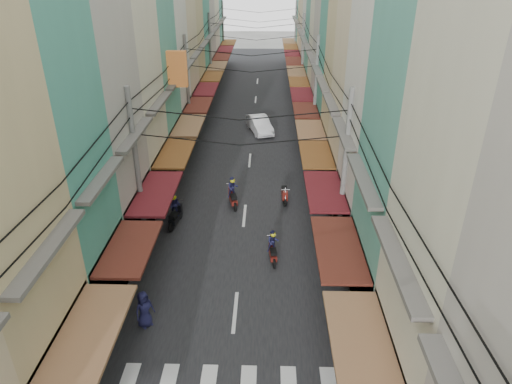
% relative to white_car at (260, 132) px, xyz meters
% --- Properties ---
extents(ground, '(160.00, 160.00, 0.00)m').
position_rel_white_car_xyz_m(ground, '(-0.60, -20.15, 0.00)').
color(ground, slate).
rests_on(ground, ground).
extents(road, '(10.00, 80.00, 0.02)m').
position_rel_white_car_xyz_m(road, '(-0.60, -0.15, 0.01)').
color(road, black).
rests_on(road, ground).
extents(sidewalk_left, '(3.00, 80.00, 0.06)m').
position_rel_white_car_xyz_m(sidewalk_left, '(-7.10, -0.15, 0.03)').
color(sidewalk_left, slate).
rests_on(sidewalk_left, ground).
extents(sidewalk_right, '(3.00, 80.00, 0.06)m').
position_rel_white_car_xyz_m(sidewalk_right, '(5.90, -0.15, 0.03)').
color(sidewalk_right, slate).
rests_on(sidewalk_right, ground).
extents(building_row_left, '(7.80, 67.67, 23.70)m').
position_rel_white_car_xyz_m(building_row_left, '(-8.52, -3.59, 9.78)').
color(building_row_left, silver).
rests_on(building_row_left, ground).
extents(building_row_right, '(7.80, 68.98, 22.59)m').
position_rel_white_car_xyz_m(building_row_right, '(7.32, -3.70, 9.41)').
color(building_row_right, teal).
rests_on(building_row_right, ground).
extents(utility_poles, '(10.20, 66.13, 8.20)m').
position_rel_white_car_xyz_m(utility_poles, '(-0.60, -5.14, 6.59)').
color(utility_poles, slate).
rests_on(utility_poles, ground).
extents(white_car, '(5.06, 3.15, 1.67)m').
position_rel_white_car_xyz_m(white_car, '(0.00, 0.00, 0.00)').
color(white_car, white).
rests_on(white_car, ground).
extents(bicycle, '(1.59, 0.99, 1.02)m').
position_rel_white_car_xyz_m(bicycle, '(6.90, -23.15, 0.00)').
color(bicycle, black).
rests_on(bicycle, ground).
extents(moving_scooters, '(6.51, 7.86, 1.93)m').
position_rel_white_car_xyz_m(moving_scooters, '(-1.49, -14.86, 0.55)').
color(moving_scooters, black).
rests_on(moving_scooters, ground).
extents(parked_scooters, '(13.48, 15.89, 1.02)m').
position_rel_white_car_xyz_m(parked_scooters, '(4.06, -24.34, 0.48)').
color(parked_scooters, black).
rests_on(parked_scooters, ground).
extents(pedestrians, '(12.52, 26.55, 2.08)m').
position_rel_white_car_xyz_m(pedestrians, '(-4.66, -15.09, 1.01)').
color(pedestrians, '#251F29').
rests_on(pedestrians, ground).
extents(market_umbrella, '(2.52, 2.52, 2.66)m').
position_rel_white_car_xyz_m(market_umbrella, '(5.72, -21.26, 2.34)').
color(market_umbrella, '#B2B2B7').
rests_on(market_umbrella, ground).
extents(traffic_sign, '(0.10, 0.60, 2.72)m').
position_rel_white_car_xyz_m(traffic_sign, '(4.46, -24.45, 1.96)').
color(traffic_sign, slate).
rests_on(traffic_sign, ground).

